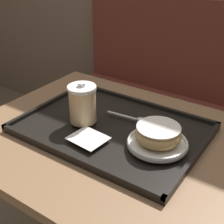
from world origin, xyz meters
TOP-DOWN VIEW (x-y plane):
  - booth_bench at (-0.24, 0.87)m, footprint 1.18×0.44m
  - cafe_table at (0.00, 0.00)m, footprint 0.87×0.67m
  - serving_tray at (-0.03, 0.02)m, footprint 0.54×0.38m
  - napkin_paper at (-0.04, -0.08)m, footprint 0.11×0.09m
  - coffee_cup_front at (-0.11, -0.01)m, footprint 0.08×0.08m
  - plate_with_chocolate_donut at (0.14, -0.00)m, footprint 0.16×0.16m
  - donut_chocolate_glazed at (0.14, -0.00)m, footprint 0.12×0.12m
  - spoon at (0.02, 0.08)m, footprint 0.14×0.03m

SIDE VIEW (x-z plane):
  - booth_bench at x=-0.24m, z-range -0.18..0.82m
  - cafe_table at x=0.00m, z-range 0.20..0.95m
  - serving_tray at x=-0.03m, z-range 0.75..0.77m
  - napkin_paper at x=-0.04m, z-range 0.78..0.78m
  - spoon at x=0.02m, z-range 0.78..0.79m
  - plate_with_chocolate_donut at x=0.14m, z-range 0.78..0.79m
  - donut_chocolate_glazed at x=0.14m, z-range 0.79..0.83m
  - coffee_cup_front at x=-0.11m, z-range 0.77..0.90m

